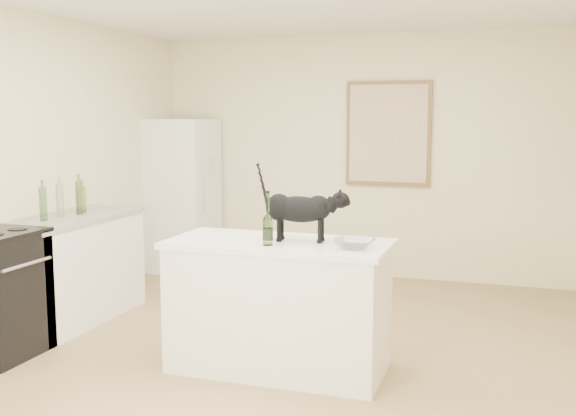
{
  "coord_description": "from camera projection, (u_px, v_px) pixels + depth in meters",
  "views": [
    {
      "loc": [
        1.61,
        -4.47,
        1.74
      ],
      "look_at": [
        0.15,
        -0.15,
        1.12
      ],
      "focal_mm": 42.57,
      "sensor_mm": 36.0,
      "label": 1
    }
  ],
  "objects": [
    {
      "name": "fridge",
      "position": [
        182.0,
        195.0,
        7.65
      ],
      "size": [
        0.68,
        0.68,
        1.7
      ],
      "primitive_type": "cube",
      "color": "white",
      "rests_on": "floor"
    },
    {
      "name": "fridge_paper",
      "position": [
        211.0,
        166.0,
        7.54
      ],
      "size": [
        0.02,
        0.15,
        0.19
      ],
      "primitive_type": "cube",
      "rotation": [
        0.0,
        0.0,
        -0.07
      ],
      "color": "beige",
      "rests_on": "fridge"
    },
    {
      "name": "island_base",
      "position": [
        279.0,
        308.0,
        4.67
      ],
      "size": [
        1.44,
        0.67,
        0.86
      ],
      "primitive_type": "cube",
      "color": "white",
      "rests_on": "floor"
    },
    {
      "name": "wine_bottle",
      "position": [
        268.0,
        222.0,
        4.43
      ],
      "size": [
        0.08,
        0.08,
        0.31
      ],
      "primitive_type": "cylinder",
      "rotation": [
        0.0,
        0.0,
        -0.27
      ],
      "color": "#245421",
      "rests_on": "island_top"
    },
    {
      "name": "artwork_frame",
      "position": [
        388.0,
        134.0,
        7.19
      ],
      "size": [
        0.9,
        0.03,
        1.1
      ],
      "primitive_type": "cube",
      "color": "brown",
      "rests_on": "wall_back"
    },
    {
      "name": "artwork_canvas",
      "position": [
        388.0,
        134.0,
        7.18
      ],
      "size": [
        0.82,
        0.0,
        1.02
      ],
      "primitive_type": "cube",
      "color": "beige",
      "rests_on": "wall_back"
    },
    {
      "name": "wall_left",
      "position": [
        11.0,
        171.0,
        5.48
      ],
      "size": [
        0.0,
        5.5,
        5.5
      ],
      "primitive_type": "plane",
      "rotation": [
        1.57,
        0.0,
        1.57
      ],
      "color": "beige",
      "rests_on": "ground"
    },
    {
      "name": "floor",
      "position": [
        275.0,
        357.0,
        4.94
      ],
      "size": [
        5.5,
        5.5,
        0.0
      ],
      "primitive_type": "plane",
      "color": "#997951",
      "rests_on": "ground"
    },
    {
      "name": "left_countertop",
      "position": [
        68.0,
        219.0,
        5.72
      ],
      "size": [
        0.62,
        1.44,
        0.04
      ],
      "primitive_type": "cube",
      "color": "gray",
      "rests_on": "left_cabinets"
    },
    {
      "name": "black_cat",
      "position": [
        299.0,
        213.0,
        4.56
      ],
      "size": [
        0.57,
        0.22,
        0.39
      ],
      "primitive_type": null,
      "rotation": [
        0.0,
        0.0,
        0.1
      ],
      "color": "black",
      "rests_on": "island_top"
    },
    {
      "name": "left_cabinets",
      "position": [
        71.0,
        271.0,
        5.78
      ],
      "size": [
        0.6,
        1.4,
        0.86
      ],
      "primitive_type": "cube",
      "color": "white",
      "rests_on": "floor"
    },
    {
      "name": "glass_bowl",
      "position": [
        354.0,
        244.0,
        4.33
      ],
      "size": [
        0.26,
        0.26,
        0.06
      ],
      "primitive_type": "imported",
      "rotation": [
        0.0,
        0.0,
        0.0
      ],
      "color": "silver",
      "rests_on": "island_top"
    },
    {
      "name": "counter_bottle_cluster",
      "position": [
        66.0,
        200.0,
        5.72
      ],
      "size": [
        0.12,
        0.56,
        0.28
      ],
      "color": "brown",
      "rests_on": "left_countertop"
    },
    {
      "name": "wall_back",
      "position": [
        361.0,
        157.0,
        7.35
      ],
      "size": [
        4.5,
        0.0,
        4.5
      ],
      "primitive_type": "plane",
      "rotation": [
        1.57,
        0.0,
        0.0
      ],
      "color": "beige",
      "rests_on": "ground"
    },
    {
      "name": "island_top",
      "position": [
        279.0,
        244.0,
        4.61
      ],
      "size": [
        1.5,
        0.7,
        0.04
      ],
      "primitive_type": "cube",
      "color": "white",
      "rests_on": "island_base"
    }
  ]
}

